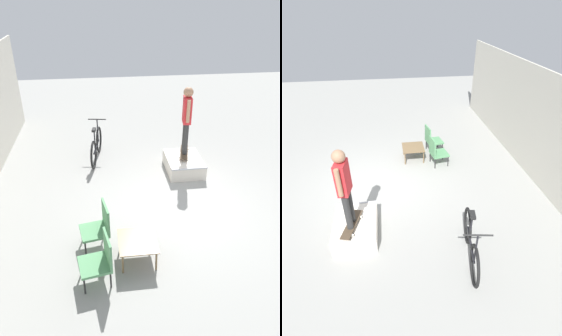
{
  "view_description": "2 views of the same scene",
  "coord_description": "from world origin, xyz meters",
  "views": [
    {
      "loc": [
        -5.92,
        1.72,
        4.53
      ],
      "look_at": [
        0.45,
        0.9,
        0.86
      ],
      "focal_mm": 35.0,
      "sensor_mm": 36.0,
      "label": 1
    },
    {
      "loc": [
        6.04,
        0.43,
        4.5
      ],
      "look_at": [
        0.27,
        1.24,
        0.72
      ],
      "focal_mm": 28.0,
      "sensor_mm": 36.0,
      "label": 2
    }
  ],
  "objects": [
    {
      "name": "ground_plane",
      "position": [
        0.0,
        0.0,
        0.0
      ],
      "size": [
        24.0,
        24.0,
        0.0
      ],
      "primitive_type": "plane",
      "color": "gray"
    },
    {
      "name": "skate_ramp_box",
      "position": [
        1.67,
        -0.45,
        0.19
      ],
      "size": [
        1.23,
        0.93,
        0.41
      ],
      "color": "silver",
      "rests_on": "ground_plane"
    },
    {
      "name": "skateboard_on_ramp",
      "position": [
        1.85,
        -0.49,
        0.47
      ],
      "size": [
        0.89,
        0.42,
        0.07
      ],
      "rotation": [
        0.0,
        0.0,
        -0.27
      ],
      "color": "#473828",
      "rests_on": "skate_ramp_box"
    },
    {
      "name": "person_skater",
      "position": [
        1.85,
        -0.49,
        1.54
      ],
      "size": [
        0.57,
        0.25,
        1.78
      ],
      "rotation": [
        0.0,
        0.0,
        -0.14
      ],
      "color": "#2D2D2D",
      "rests_on": "skateboard_on_ramp"
    },
    {
      "name": "coffee_table",
      "position": [
        -1.45,
        1.19,
        0.39
      ],
      "size": [
        0.73,
        0.7,
        0.44
      ],
      "color": "brown",
      "rests_on": "ground_plane"
    },
    {
      "name": "patio_chair_left",
      "position": [
        -1.86,
        1.87,
        0.49
      ],
      "size": [
        0.6,
        0.6,
        0.93
      ],
      "rotation": [
        0.0,
        0.0,
        3.32
      ],
      "color": "black",
      "rests_on": "ground_plane"
    },
    {
      "name": "patio_chair_right",
      "position": [
        -1.0,
        1.87,
        0.49
      ],
      "size": [
        0.61,
        0.61,
        0.93
      ],
      "rotation": [
        0.0,
        0.0,
        3.32
      ],
      "color": "black",
      "rests_on": "ground_plane"
    },
    {
      "name": "bicycle",
      "position": [
        2.65,
        1.89,
        0.41
      ],
      "size": [
        1.78,
        0.52,
        1.09
      ],
      "rotation": [
        0.0,
        0.0,
        -0.16
      ],
      "color": "black",
      "rests_on": "ground_plane"
    }
  ]
}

